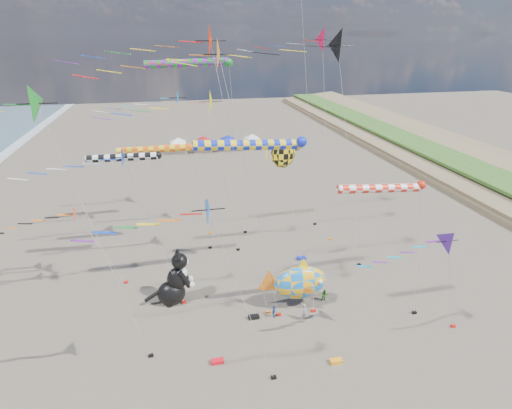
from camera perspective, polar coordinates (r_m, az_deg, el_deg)
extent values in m
plane|color=brown|center=(30.16, 6.73, -24.24)|extent=(260.00, 260.00, 0.00)
cylinder|color=#B2B2B2|center=(46.23, 7.91, 12.21)|extent=(2.49, 0.02, 27.00)
cube|color=black|center=(50.88, 8.40, -2.75)|extent=(0.36, 0.24, 0.20)
cone|color=#147CE3|center=(43.46, -9.55, 14.93)|extent=(1.77, 1.90, 1.96)
cylinder|color=#B2B2B2|center=(45.33, -7.93, 4.87)|extent=(1.53, 0.02, 16.13)
cube|color=black|center=(48.45, -6.53, -4.03)|extent=(0.36, 0.24, 0.20)
cone|color=#198C25|center=(24.98, -26.73, 12.63)|extent=(2.26, 2.42, 2.50)
cylinder|color=#B2B2B2|center=(27.56, -20.06, -6.13)|extent=(3.22, 0.02, 18.59)
cube|color=black|center=(32.69, -14.79, -20.15)|extent=(0.36, 0.24, 0.20)
cone|color=blue|center=(31.31, -17.70, 6.43)|extent=(1.68, 1.79, 1.85)
cylinder|color=#B2B2B2|center=(33.70, -13.68, -4.52)|extent=(3.13, 0.02, 13.69)
cube|color=black|center=(37.21, -10.24, -13.56)|extent=(0.36, 0.24, 0.20)
cone|color=red|center=(27.30, -5.15, 22.36)|extent=(2.14, 2.29, 2.36)
cylinder|color=#B2B2B2|center=(29.78, -1.20, 0.99)|extent=(3.39, 0.02, 21.78)
cube|color=black|center=(35.59, 1.71, -15.08)|extent=(0.36, 0.24, 0.20)
cone|color=#DD0E42|center=(41.54, 10.76, 22.18)|extent=(2.34, 2.50, 2.58)
cylinder|color=#B2B2B2|center=(43.33, 10.63, 7.67)|extent=(1.53, 0.02, 21.67)
cube|color=black|center=(47.55, 10.53, -4.85)|extent=(0.36, 0.24, 0.20)
cone|color=#E8E705|center=(38.97, -6.04, 14.47)|extent=(2.46, 2.64, 2.72)
cylinder|color=#B2B2B2|center=(41.11, -4.17, 3.24)|extent=(2.04, 0.02, 16.31)
cube|color=black|center=(44.63, -2.58, -6.43)|extent=(0.36, 0.24, 0.20)
cone|color=#471C8A|center=(32.47, 26.82, -3.64)|extent=(1.85, 1.98, 2.04)
cylinder|color=#B2B2B2|center=(34.98, 26.55, -9.98)|extent=(1.62, 0.02, 8.86)
cube|color=black|center=(37.80, 26.33, -15.30)|extent=(0.36, 0.24, 0.20)
cone|color=orange|center=(26.87, -3.84, 20.76)|extent=(2.06, 2.21, 2.28)
cylinder|color=#B2B2B2|center=(29.57, 0.26, 0.04)|extent=(3.74, 0.02, 21.03)
cube|color=black|center=(35.36, 3.28, -15.41)|extent=(0.36, 0.24, 0.20)
cone|color=black|center=(35.55, 12.45, 21.39)|extent=(2.71, 2.90, 2.98)
cylinder|color=#B2B2B2|center=(38.09, 13.60, 4.99)|extent=(3.68, 0.02, 21.33)
cube|color=black|center=(43.21, 14.50, -8.30)|extent=(0.36, 0.24, 0.20)
cone|color=blue|center=(21.90, -4.46, 0.62)|extent=(1.81, 1.94, 2.00)
cylinder|color=#B2B2B2|center=(25.54, -0.54, -13.49)|extent=(3.04, 0.02, 13.76)
cube|color=black|center=(30.33, 2.55, -23.43)|extent=(0.36, 0.24, 0.20)
cone|color=#FF5322|center=(38.45, -24.22, -1.90)|extent=(1.77, 1.90, 1.95)
cylinder|color=#B2B2B2|center=(39.66, -21.05, -6.41)|extent=(3.31, 0.02, 7.18)
cube|color=black|center=(41.16, -18.07, -10.49)|extent=(0.36, 0.24, 0.20)
cylinder|color=red|center=(30.06, 17.31, 2.23)|extent=(6.59, 0.65, 0.65)
sphere|color=red|center=(31.77, 22.51, 2.60)|extent=(0.68, 0.68, 0.68)
cylinder|color=#B2B2B2|center=(34.56, 22.05, -6.60)|extent=(1.52, 0.02, 11.92)
cube|color=black|center=(38.03, 21.67, -14.14)|extent=(0.36, 0.24, 0.20)
cylinder|color=#167D28|center=(42.45, -9.83, 19.28)|extent=(8.32, 0.82, 0.82)
sphere|color=#167D28|center=(42.88, -3.94, 19.58)|extent=(0.86, 0.86, 0.86)
cylinder|color=#B2B2B2|center=(44.67, -2.64, 7.05)|extent=(1.52, 0.02, 19.48)
cube|color=black|center=(48.36, -1.56, -3.93)|extent=(0.36, 0.24, 0.20)
cylinder|color=#1325C7|center=(32.07, -1.09, 8.53)|extent=(8.85, 0.85, 0.85)
sphere|color=#1325C7|center=(33.19, 6.51, 8.89)|extent=(0.89, 0.89, 0.89)
cylinder|color=#B2B2B2|center=(35.79, 7.15, -2.01)|extent=(1.52, 0.02, 14.02)
cube|color=black|center=(39.43, 7.70, -11.03)|extent=(0.36, 0.24, 0.20)
cylinder|color=black|center=(38.54, -18.56, 6.40)|extent=(6.30, 0.72, 0.72)
sphere|color=black|center=(38.31, -13.86, 6.84)|extent=(0.75, 0.75, 0.75)
cylinder|color=#B2B2B2|center=(40.28, -12.01, -1.13)|extent=(1.52, 0.02, 11.79)
cube|color=black|center=(42.95, -10.36, -8.11)|extent=(0.36, 0.24, 0.20)
cylinder|color=#FF5315|center=(40.82, -14.37, 7.66)|extent=(7.02, 0.71, 0.71)
sphere|color=#FF5315|center=(40.83, -9.41, 8.07)|extent=(0.75, 0.75, 0.75)
cylinder|color=#B2B2B2|center=(42.74, -7.91, 0.56)|extent=(1.52, 0.02, 11.71)
cube|color=black|center=(45.29, -6.56, -6.09)|extent=(0.36, 0.24, 0.20)
ellipsoid|color=yellow|center=(35.70, 3.89, 7.27)|extent=(2.20, 0.40, 2.64)
cone|color=yellow|center=(35.33, 1.54, 7.14)|extent=(0.12, 1.80, 1.80)
cylinder|color=#B2B2B2|center=(37.27, 5.54, -2.26)|extent=(2.03, 2.03, 12.38)
cube|color=black|center=(39.75, 7.04, -10.68)|extent=(0.36, 0.24, 0.20)
ellipsoid|color=blue|center=(35.10, 6.31, -10.99)|extent=(4.88, 2.55, 3.10)
cone|color=orange|center=(34.45, 1.97, -11.58)|extent=(2.26, 0.47, 2.27)
cone|color=yellow|center=(34.32, 6.75, -8.80)|extent=(1.65, 0.36, 1.65)
cylinder|color=#B2B2B2|center=(35.92, 8.20, -13.16)|extent=(0.29, 1.04, 2.00)
cube|color=red|center=(36.05, 8.21, -14.78)|extent=(0.36, 0.24, 0.20)
imported|color=gray|center=(34.71, 6.92, -15.03)|extent=(0.65, 0.56, 1.52)
imported|color=#1F6C1A|center=(37.13, 9.77, -12.66)|extent=(0.62, 0.51, 1.20)
imported|color=#28469C|center=(34.89, 2.56, -15.02)|extent=(0.56, 0.72, 1.14)
cube|color=#FF9E15|center=(31.82, 11.37, -21.09)|extent=(0.90, 0.44, 0.30)
cube|color=black|center=(34.97, -0.33, -15.77)|extent=(0.90, 0.44, 0.30)
cube|color=#1226BC|center=(43.15, 6.49, -7.61)|extent=(0.90, 0.44, 0.30)
cube|color=red|center=(31.39, -5.53, -21.41)|extent=(0.90, 0.44, 0.30)
cube|color=white|center=(81.55, -11.05, 8.65)|extent=(3.00, 3.00, 0.15)
pyramid|color=white|center=(81.30, -11.10, 9.36)|extent=(4.20, 4.20, 1.00)
cylinder|color=#999999|center=(80.57, -11.88, 7.56)|extent=(0.08, 0.08, 2.20)
cylinder|color=#999999|center=(80.62, -10.02, 7.71)|extent=(0.08, 0.08, 2.20)
cylinder|color=#999999|center=(83.08, -11.92, 8.02)|extent=(0.08, 0.08, 2.20)
cylinder|color=#999999|center=(83.13, -10.12, 8.17)|extent=(0.08, 0.08, 2.20)
cube|color=red|center=(81.79, -7.51, 8.92)|extent=(3.00, 3.00, 0.15)
pyramid|color=red|center=(81.54, -7.55, 9.63)|extent=(4.20, 4.20, 1.00)
cylinder|color=#999999|center=(80.74, -8.31, 7.84)|extent=(0.08, 0.08, 2.20)
cylinder|color=#999999|center=(80.94, -6.46, 7.98)|extent=(0.08, 0.08, 2.20)
cylinder|color=#999999|center=(83.24, -8.45, 8.30)|extent=(0.08, 0.08, 2.20)
cylinder|color=#999999|center=(83.44, -6.66, 8.43)|extent=(0.08, 0.08, 2.20)
cube|color=#1322C0|center=(82.34, -4.01, 9.16)|extent=(3.00, 3.00, 0.15)
pyramid|color=#1322C0|center=(82.09, -4.03, 9.87)|extent=(4.20, 4.20, 1.00)
cylinder|color=#999999|center=(81.21, -4.76, 8.10)|extent=(0.08, 0.08, 2.20)
cylinder|color=#999999|center=(81.58, -2.93, 8.21)|extent=(0.08, 0.08, 2.20)
cylinder|color=#999999|center=(83.70, -5.01, 8.54)|extent=(0.08, 0.08, 2.20)
cylinder|color=#999999|center=(84.06, -3.23, 8.66)|extent=(0.08, 0.08, 2.20)
cube|color=white|center=(83.18, -0.55, 9.36)|extent=(3.00, 3.00, 0.15)
pyramid|color=white|center=(82.94, -0.56, 10.06)|extent=(4.20, 4.20, 1.00)
cylinder|color=#999999|center=(81.99, -1.26, 8.32)|extent=(0.08, 0.08, 2.20)
cylinder|color=#999999|center=(82.51, 0.53, 8.42)|extent=(0.08, 0.08, 2.20)
cylinder|color=#999999|center=(84.46, -1.61, 8.76)|extent=(0.08, 0.08, 2.20)
cylinder|color=#999999|center=(84.96, 0.14, 8.85)|extent=(0.08, 0.08, 2.20)
imported|color=#26262D|center=(83.63, 5.00, 8.14)|extent=(3.45, 2.04, 1.10)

